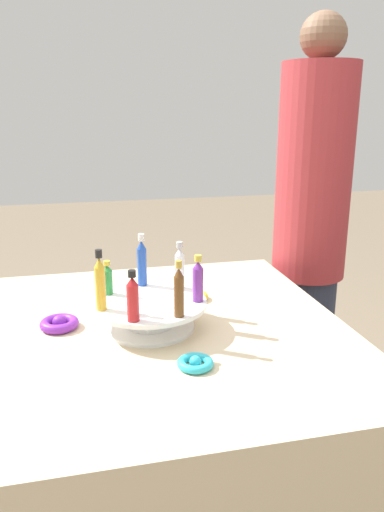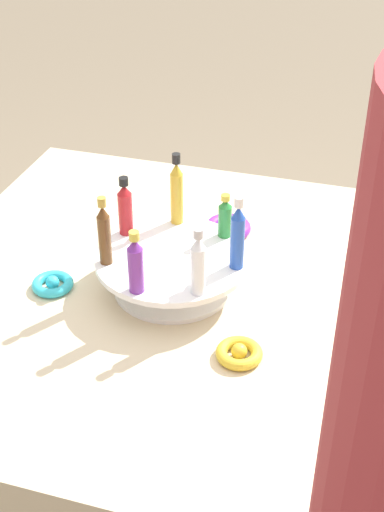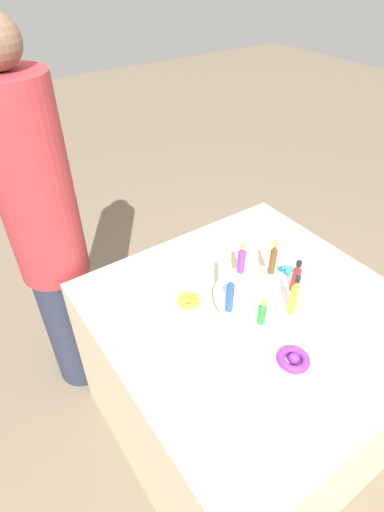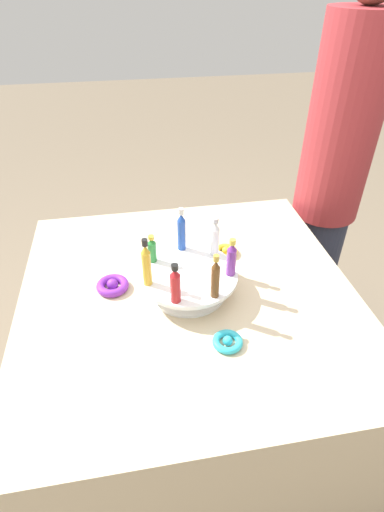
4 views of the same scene
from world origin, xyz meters
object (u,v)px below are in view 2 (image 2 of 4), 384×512
object	(u,v)px
bottle_red	(125,208)
ribbon_bow_purple	(228,227)
bottle_gold	(177,192)
bottle_blue	(238,235)
bottle_brown	(104,233)
ribbon_bow_gold	(239,353)
bottle_green	(225,217)
bottle_clear	(198,264)
display_stand	(173,269)
ribbon_bow_teal	(53,284)
bottle_purple	(136,264)

from	to	relation	value
bottle_red	ribbon_bow_purple	xyz separation A→B (m)	(0.17, 0.18, -0.12)
bottle_gold	bottle_blue	size ratio (longest dim) A/B	1.04
bottle_brown	ribbon_bow_gold	bearing A→B (deg)	-20.46
bottle_green	bottle_clear	xyz separation A→B (m)	(0.00, -0.20, 0.02)
display_stand	bottle_blue	bearing A→B (deg)	0.49
ribbon_bow_gold	bottle_clear	bearing A→B (deg)	145.35
bottle_green	bottle_red	distance (m)	0.20
bottle_red	bottle_blue	size ratio (longest dim) A/B	0.84
bottle_gold	ribbon_bow_teal	bearing A→B (deg)	-135.99
bottle_green	bottle_blue	xyz separation A→B (m)	(0.05, -0.10, 0.03)
bottle_purple	ribbon_bow_teal	bearing A→B (deg)	164.68
display_stand	bottle_green	bearing A→B (deg)	51.92
bottle_brown	ribbon_bow_teal	xyz separation A→B (m)	(-0.11, -0.01, -0.13)
display_stand	ribbon_bow_gold	size ratio (longest dim) A/B	3.64
bottle_blue	display_stand	bearing A→B (deg)	-179.51
ribbon_bow_teal	bottle_blue	bearing A→B (deg)	11.13
bottle_red	ribbon_bow_teal	xyz separation A→B (m)	(-0.11, -0.12, -0.12)
ribbon_bow_teal	bottle_clear	bearing A→B (deg)	-5.50
bottle_gold	ribbon_bow_gold	distance (m)	0.37
bottle_green	ribbon_bow_teal	size ratio (longest dim) A/B	1.13
display_stand	bottle_brown	world-z (taller)	bottle_brown
bottle_gold	bottle_clear	distance (m)	0.25
display_stand	bottle_red	xyz separation A→B (m)	(-0.11, 0.05, 0.09)
display_stand	ribbon_bow_purple	bearing A→B (deg)	76.77
display_stand	bottle_purple	size ratio (longest dim) A/B	2.42
bottle_brown	ribbon_bow_teal	size ratio (longest dim) A/B	1.70
ribbon_bow_purple	ribbon_bow_gold	xyz separation A→B (m)	(0.12, -0.39, -0.00)
bottle_green	bottle_brown	bearing A→B (deg)	-140.94
bottle_brown	display_stand	bearing A→B (deg)	26.21
bottle_brown	bottle_blue	bearing A→B (deg)	13.35
bottle_green	bottle_clear	size ratio (longest dim) A/B	0.70
bottle_blue	ribbon_bow_teal	bearing A→B (deg)	-168.87
bottle_green	bottle_brown	xyz separation A→B (m)	(-0.19, -0.15, 0.02)
bottle_clear	bottle_green	bearing A→B (deg)	90.49
bottle_gold	bottle_red	size ratio (longest dim) A/B	1.24
bottle_gold	bottle_clear	world-z (taller)	bottle_gold
bottle_gold	ribbon_bow_purple	world-z (taller)	bottle_gold
bottle_green	ribbon_bow_gold	bearing A→B (deg)	-70.06
bottle_green	bottle_brown	distance (m)	0.25
bottle_blue	ribbon_bow_teal	world-z (taller)	bottle_blue
bottle_blue	ribbon_bow_gold	xyz separation A→B (m)	(0.05, -0.16, -0.13)
bottle_gold	bottle_red	xyz separation A→B (m)	(-0.08, -0.07, -0.01)
bottle_red	bottle_purple	distance (m)	0.20
bottle_clear	bottle_blue	bearing A→B (deg)	64.78
bottle_green	ribbon_bow_teal	distance (m)	0.36
bottle_clear	bottle_blue	distance (m)	0.11
display_stand	ribbon_bow_purple	xyz separation A→B (m)	(0.05, 0.23, -0.03)
bottle_brown	bottle_green	bearing A→B (deg)	39.06
bottle_gold	bottle_purple	distance (m)	0.25
bottle_gold	ribbon_bow_teal	xyz separation A→B (m)	(-0.20, -0.19, -0.14)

